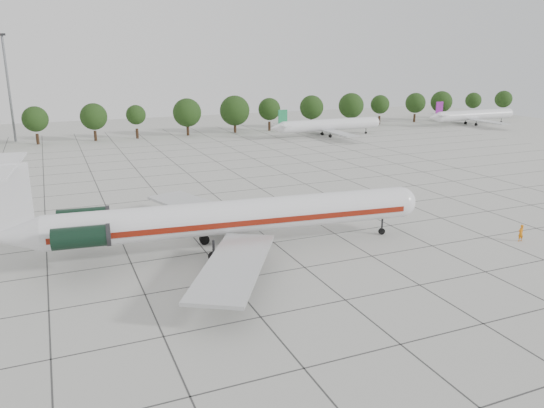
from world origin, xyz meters
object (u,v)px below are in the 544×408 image
Objects in this scene: ground_crew at (521,233)px; bg_airliner_d at (329,125)px; floodlight_mast at (8,82)px; main_airliner at (214,218)px; bg_airliner_e at (474,115)px.

bg_airliner_d is at bearing -103.43° from ground_crew.
ground_crew is at bearing -103.38° from bg_airliner_d.
bg_airliner_d reaches higher than ground_crew.
floodlight_mast reaches higher than bg_airliner_d.
main_airliner is 35.09m from ground_crew.
main_airliner reaches higher than bg_airliner_d.
bg_airliner_e is (51.58, 3.18, 0.00)m from bg_airliner_d.
main_airliner reaches higher than bg_airliner_e.
bg_airliner_d and bg_airliner_e have the same top height.
main_airliner is 23.53× the size of ground_crew.
main_airliner is 1.84× the size of floodlight_mast.
floodlight_mast is (-75.34, 22.81, 11.37)m from bg_airliner_d.
floodlight_mast is at bearing 163.16° from bg_airliner_d.
main_airliner is at bearing -76.03° from floodlight_mast.
main_airliner is 87.02m from bg_airliner_d.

